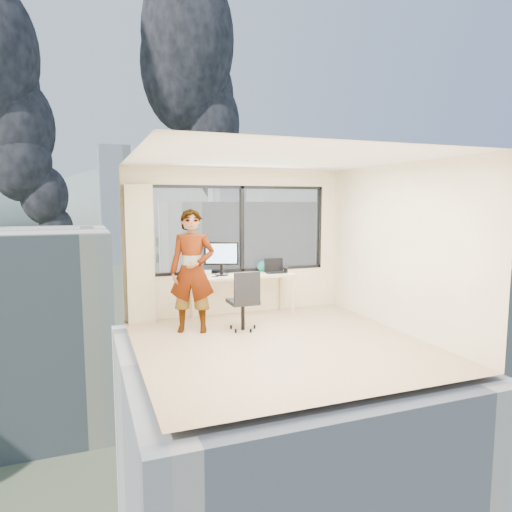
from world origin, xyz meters
name	(u,v)px	position (x,y,z in m)	size (l,w,h in m)	color
floor	(281,343)	(0.00, 0.00, 0.00)	(4.00, 4.00, 0.01)	tan
ceiling	(282,159)	(0.00, 0.00, 2.60)	(4.00, 4.00, 0.01)	white
wall_front	(362,275)	(0.00, -2.00, 1.30)	(4.00, 0.01, 2.60)	beige
wall_left	(134,260)	(-2.00, 0.00, 1.30)	(0.01, 4.00, 2.60)	beige
wall_right	(399,248)	(2.00, 0.00, 1.30)	(0.01, 4.00, 2.60)	beige
window_wall	(239,229)	(0.05, 2.00, 1.52)	(3.30, 0.16, 1.55)	black
curtain	(140,254)	(-1.72, 1.88, 1.15)	(0.45, 0.14, 2.30)	#F4E8BF
desk	(243,295)	(0.00, 1.66, 0.38)	(1.80, 0.60, 0.75)	beige
chair	(243,300)	(-0.28, 0.85, 0.48)	(0.49, 0.49, 0.97)	black
person	(192,271)	(-1.03, 1.05, 0.95)	(0.70, 0.46, 1.91)	#2D2D33
monitor	(222,258)	(-0.36, 1.72, 1.05)	(0.59, 0.13, 0.59)	black
game_console	(202,272)	(-0.66, 1.92, 0.79)	(0.31, 0.26, 0.08)	white
laptop	(275,266)	(0.61, 1.65, 0.86)	(0.35, 0.37, 0.23)	black
cellphone	(215,277)	(-0.53, 1.58, 0.76)	(0.11, 0.05, 0.01)	black
pen_cup	(286,270)	(0.80, 1.60, 0.80)	(0.07, 0.07, 0.09)	black
handbag	(264,266)	(0.47, 1.86, 0.85)	(0.26, 0.13, 0.20)	#0E554F
exterior_ground	(96,263)	(0.00, 120.00, -14.00)	(400.00, 400.00, 0.04)	#515B3D
near_bldg_b	(239,280)	(12.00, 38.00, -6.00)	(14.00, 13.00, 16.00)	white
near_bldg_c	(448,316)	(30.00, 28.00, -9.00)	(12.00, 10.00, 10.00)	#F1E9C9
far_tower_b	(126,205)	(8.00, 120.00, 1.00)	(13.00, 13.00, 30.00)	silver
far_tower_c	(236,211)	(45.00, 140.00, -1.00)	(15.00, 15.00, 26.00)	silver
hill_b	(231,223)	(100.00, 320.00, -14.00)	(300.00, 220.00, 96.00)	slate
tree_b	(216,407)	(4.00, 18.00, -9.50)	(7.60, 7.60, 9.00)	#254C19
tree_c	(316,298)	(22.00, 40.00, -9.00)	(8.40, 8.40, 10.00)	#254C19
smoke_plume_a	(52,78)	(-10.00, 150.00, 39.00)	(40.00, 24.00, 90.00)	black
smoke_plume_b	(236,138)	(55.00, 170.00, 27.00)	(30.00, 18.00, 70.00)	black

